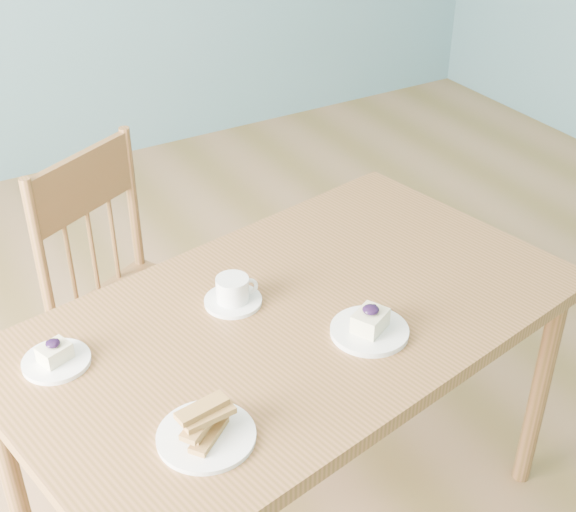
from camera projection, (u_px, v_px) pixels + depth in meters
The scene contains 7 objects.
room at pixel (362, 35), 1.61m from camera, with size 5.01×5.01×2.71m.
dining_table at pixel (294, 338), 1.90m from camera, with size 1.47×1.01×0.72m.
dining_chair at pixel (132, 300), 2.35m from camera, with size 0.55×0.54×0.91m.
cheesecake_plate_near at pixel (370, 327), 1.79m from camera, with size 0.18×0.18×0.07m.
cheesecake_plate_far at pixel (56, 358), 1.71m from camera, with size 0.15×0.15×0.06m.
coffee_cup at pixel (233, 292), 1.89m from camera, with size 0.14×0.14×0.07m.
biscotti_plate at pixel (206, 429), 1.52m from camera, with size 0.19×0.19×0.08m.
Camera 1 is at (-0.94, -1.30, 1.84)m, focal length 50.00 mm.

